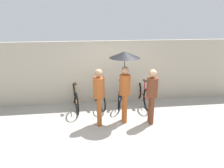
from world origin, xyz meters
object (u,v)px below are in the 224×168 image
at_px(pedestrian_center, 125,70).
at_px(pedestrian_leading, 99,93).
at_px(parked_bicycle_0, 75,97).
at_px(pedestrian_trailing, 152,93).
at_px(parked_bicycle_1, 98,96).
at_px(parked_bicycle_3, 142,93).
at_px(parked_bicycle_2, 121,95).

bearing_deg(pedestrian_center, pedestrian_leading, -164.58).
xyz_separation_m(parked_bicycle_0, pedestrian_trailing, (2.22, -1.36, 0.55)).
xyz_separation_m(parked_bicycle_1, pedestrian_center, (0.69, -1.20, 1.22)).
bearing_deg(pedestrian_center, parked_bicycle_1, 122.12).
distance_m(parked_bicycle_0, pedestrian_center, 2.18).
xyz_separation_m(parked_bicycle_0, parked_bicycle_3, (2.36, 0.10, -0.01)).
bearing_deg(pedestrian_center, parked_bicycle_0, 145.80).
xyz_separation_m(parked_bicycle_2, pedestrian_leading, (-0.85, -1.37, 0.60)).
bearing_deg(pedestrian_trailing, parked_bicycle_0, 152.16).
bearing_deg(pedestrian_trailing, pedestrian_center, 163.88).
bearing_deg(pedestrian_center, pedestrian_trailing, -17.44).
relative_size(parked_bicycle_0, parked_bicycle_2, 1.07).
xyz_separation_m(parked_bicycle_1, pedestrian_trailing, (1.44, -1.47, 0.59)).
height_order(parked_bicycle_1, pedestrian_center, pedestrian_center).
xyz_separation_m(parked_bicycle_0, pedestrian_center, (1.48, -1.09, 1.18)).
height_order(parked_bicycle_3, pedestrian_leading, pedestrian_leading).
relative_size(parked_bicycle_1, pedestrian_center, 0.78).
relative_size(parked_bicycle_1, parked_bicycle_2, 0.96).
height_order(parked_bicycle_0, parked_bicycle_1, parked_bicycle_1).
bearing_deg(parked_bicycle_1, pedestrian_center, -161.68).
distance_m(pedestrian_center, pedestrian_trailing, 1.01).
distance_m(parked_bicycle_2, parked_bicycle_3, 0.78).
bearing_deg(parked_bicycle_2, pedestrian_center, -170.64).
relative_size(parked_bicycle_3, pedestrian_leading, 1.09).
bearing_deg(parked_bicycle_2, parked_bicycle_1, 103.38).
height_order(parked_bicycle_0, parked_bicycle_3, parked_bicycle_0).
distance_m(parked_bicycle_3, pedestrian_center, 1.90).
relative_size(parked_bicycle_0, pedestrian_trailing, 1.12).
bearing_deg(parked_bicycle_3, pedestrian_trailing, 172.37).
distance_m(parked_bicycle_0, pedestrian_trailing, 2.66).
height_order(parked_bicycle_1, parked_bicycle_2, parked_bicycle_1).
height_order(parked_bicycle_0, pedestrian_center, pedestrian_center).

